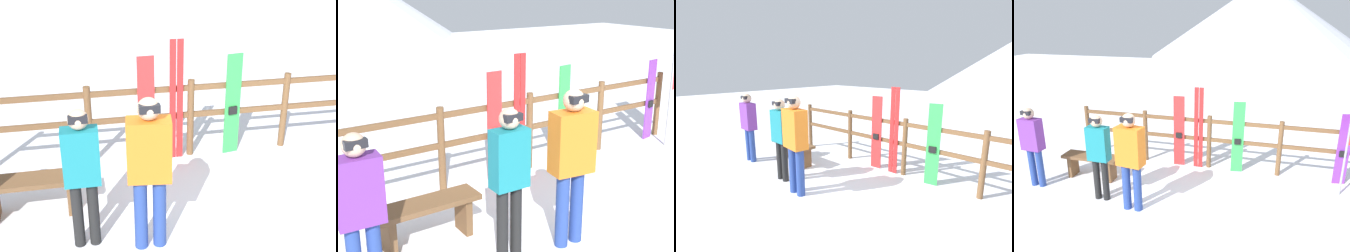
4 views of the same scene
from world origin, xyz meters
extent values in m
plane|color=white|center=(0.00, 0.00, 0.00)|extent=(40.00, 40.00, 0.00)
cylinder|color=brown|center=(-1.47, 1.65, 0.59)|extent=(0.10, 0.10, 1.18)
cylinder|color=brown|center=(0.00, 1.65, 0.59)|extent=(0.10, 0.10, 1.18)
cylinder|color=brown|center=(1.47, 1.65, 0.59)|extent=(0.10, 0.10, 1.18)
cylinder|color=brown|center=(2.95, 1.65, 0.59)|extent=(0.10, 0.10, 1.18)
cube|color=brown|center=(0.00, 1.65, 0.65)|extent=(5.89, 0.05, 0.08)
cube|color=brown|center=(0.00, 1.65, 1.06)|extent=(5.89, 0.05, 0.08)
cube|color=brown|center=(-2.22, 0.51, 0.47)|extent=(1.18, 0.36, 0.06)
cube|color=brown|center=(-2.66, 0.51, 0.22)|extent=(0.08, 0.29, 0.44)
cube|color=brown|center=(-1.78, 0.51, 0.22)|extent=(0.08, 0.29, 0.44)
cylinder|color=black|center=(-1.70, -0.18, 0.39)|extent=(0.12, 0.12, 0.78)
cylinder|color=black|center=(-1.53, -0.18, 0.39)|extent=(0.12, 0.12, 0.78)
cube|color=teal|center=(-1.62, -0.18, 1.08)|extent=(0.38, 0.21, 0.61)
sphere|color=#D8B293|center=(-1.62, -0.18, 1.50)|extent=(0.21, 0.21, 0.21)
cube|color=black|center=(-1.62, -0.24, 1.52)|extent=(0.19, 0.07, 0.07)
cube|color=#723399|center=(-3.08, -0.07, 1.07)|extent=(0.41, 0.24, 0.61)
sphere|color=#D8B293|center=(-3.08, -0.07, 1.48)|extent=(0.21, 0.21, 0.21)
cube|color=black|center=(-3.08, -0.13, 1.51)|extent=(0.19, 0.07, 0.07)
cylinder|color=navy|center=(-1.04, -0.34, 0.42)|extent=(0.14, 0.14, 0.84)
cylinder|color=navy|center=(-0.84, -0.34, 0.42)|extent=(0.14, 0.14, 0.84)
cube|color=orange|center=(-0.94, -0.34, 1.17)|extent=(0.48, 0.31, 0.66)
sphere|color=#D8B293|center=(-0.94, -0.34, 1.62)|extent=(0.23, 0.23, 0.23)
cube|color=black|center=(-0.94, -0.41, 1.64)|extent=(0.20, 0.08, 0.08)
cube|color=red|center=(-0.66, 1.59, 0.79)|extent=(0.24, 0.04, 1.58)
cube|color=black|center=(-0.66, 1.57, 0.71)|extent=(0.13, 0.04, 0.12)
cube|color=red|center=(-0.28, 1.60, 0.90)|extent=(0.09, 0.02, 1.79)
cube|color=red|center=(-0.18, 1.60, 0.90)|extent=(0.09, 0.02, 1.79)
cube|color=green|center=(0.62, 1.59, 0.77)|extent=(0.24, 0.06, 1.54)
cube|color=black|center=(0.62, 1.57, 0.69)|extent=(0.14, 0.05, 0.12)
cube|color=purple|center=(2.65, 1.59, 0.72)|extent=(0.24, 0.07, 1.45)
cube|color=black|center=(2.65, 1.57, 0.65)|extent=(0.14, 0.05, 0.12)
cylinder|color=#99999E|center=(2.60, 1.13, 1.23)|extent=(0.04, 0.04, 2.45)
camera|label=1|loc=(-1.59, -4.45, 3.32)|focal=50.00mm
camera|label=2|loc=(-4.05, -3.75, 2.76)|focal=50.00mm
camera|label=3|loc=(2.55, -2.90, 2.18)|focal=28.00mm
camera|label=4|loc=(1.21, -4.89, 3.19)|focal=35.00mm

